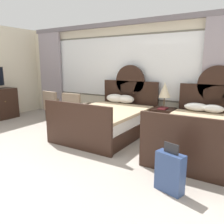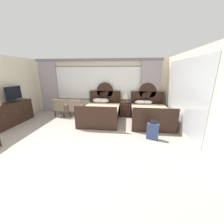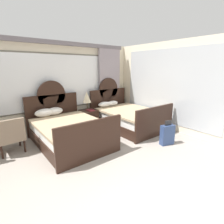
# 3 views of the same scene
# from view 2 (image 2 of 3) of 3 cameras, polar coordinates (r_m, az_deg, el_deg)

# --- Properties ---
(ground_plane) EXTENTS (24.00, 24.00, 0.00)m
(ground_plane) POSITION_cam_2_polar(r_m,az_deg,el_deg) (3.79, -19.20, -17.87)
(ground_plane) COLOR #9E9389
(wall_back_window) EXTENTS (6.72, 0.22, 2.70)m
(wall_back_window) POSITION_cam_2_polar(r_m,az_deg,el_deg) (7.16, -5.89, 10.93)
(wall_back_window) COLOR beige
(wall_back_window) RESTS_ON ground_plane
(wall_right_mirror) EXTENTS (0.08, 4.77, 2.70)m
(wall_right_mirror) POSITION_cam_2_polar(r_m,az_deg,el_deg) (5.03, 28.51, 6.09)
(wall_right_mirror) COLOR beige
(wall_right_mirror) RESTS_ON ground_plane
(bed_near_window) EXTENTS (1.56, 2.23, 1.57)m
(bed_near_window) POSITION_cam_2_polar(r_m,az_deg,el_deg) (6.13, -4.43, -0.14)
(bed_near_window) COLOR black
(bed_near_window) RESTS_ON ground_plane
(bed_near_mirror) EXTENTS (1.56, 2.23, 1.57)m
(bed_near_mirror) POSITION_cam_2_polar(r_m,az_deg,el_deg) (6.09, 15.23, -0.80)
(bed_near_mirror) COLOR black
(bed_near_mirror) RESTS_ON ground_plane
(nightstand_between_beds) EXTENTS (0.50, 0.52, 0.59)m
(nightstand_between_beds) POSITION_cam_2_polar(r_m,az_deg,el_deg) (6.73, 5.54, 0.94)
(nightstand_between_beds) COLOR black
(nightstand_between_beds) RESTS_ON ground_plane
(table_lamp_on_nightstand) EXTENTS (0.27, 0.27, 0.60)m
(table_lamp_on_nightstand) POSITION_cam_2_polar(r_m,az_deg,el_deg) (6.62, 5.56, 6.98)
(table_lamp_on_nightstand) COLOR brown
(table_lamp_on_nightstand) RESTS_ON nightstand_between_beds
(book_on_nightstand) EXTENTS (0.18, 0.26, 0.03)m
(book_on_nightstand) POSITION_cam_2_polar(r_m,az_deg,el_deg) (6.56, 5.65, 3.32)
(book_on_nightstand) COLOR maroon
(book_on_nightstand) RESTS_ON nightstand_between_beds
(dresser_minibar) EXTENTS (0.51, 1.96, 0.89)m
(dresser_minibar) POSITION_cam_2_polar(r_m,az_deg,el_deg) (6.86, -36.32, -0.64)
(dresser_minibar) COLOR black
(dresser_minibar) RESTS_ON ground_plane
(tv_flatscreen) EXTENTS (0.20, 0.79, 0.62)m
(tv_flatscreen) POSITION_cam_2_polar(r_m,az_deg,el_deg) (6.92, -35.56, 6.11)
(tv_flatscreen) COLOR black
(tv_flatscreen) RESTS_ON dresser_minibar
(cup_on_dresser) EXTENTS (0.11, 0.08, 0.08)m
(cup_on_dresser) POSITION_cam_2_polar(r_m,az_deg,el_deg) (6.41, -39.29, 2.38)
(cup_on_dresser) COLOR white
(cup_on_dresser) RESTS_ON dresser_minibar
(armchair_by_window_left) EXTENTS (0.59, 0.59, 0.84)m
(armchair_by_window_left) POSITION_cam_2_polar(r_m,az_deg,el_deg) (6.72, -14.61, 1.83)
(armchair_by_window_left) COLOR #84705B
(armchair_by_window_left) RESTS_ON ground_plane
(armchair_by_window_centre) EXTENTS (0.63, 0.63, 0.84)m
(armchair_by_window_centre) POSITION_cam_2_polar(r_m,az_deg,el_deg) (7.03, -20.47, 1.95)
(armchair_by_window_centre) COLOR #84705B
(armchair_by_window_centre) RESTS_ON ground_plane
(suitcase_on_floor) EXTENTS (0.39, 0.25, 0.64)m
(suitcase_on_floor) POSITION_cam_2_polar(r_m,az_deg,el_deg) (4.58, 16.47, -7.70)
(suitcase_on_floor) COLOR navy
(suitcase_on_floor) RESTS_ON ground_plane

